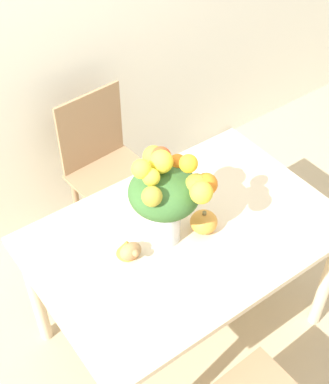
{
  "coord_description": "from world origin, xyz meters",
  "views": [
    {
      "loc": [
        -0.96,
        -1.16,
        2.42
      ],
      "look_at": [
        -0.09,
        0.03,
        0.99
      ],
      "focal_mm": 50.0,
      "sensor_mm": 36.0,
      "label": 1
    }
  ],
  "objects": [
    {
      "name": "turkey_figurine",
      "position": [
        -0.26,
        0.04,
        0.77
      ],
      "size": [
        0.09,
        0.12,
        0.08
      ],
      "color": "#A87A4C",
      "rests_on": "dining_table"
    },
    {
      "name": "dining_table",
      "position": [
        0.0,
        0.0,
        0.63
      ],
      "size": [
        1.29,
        0.86,
        0.73
      ],
      "color": "beige",
      "rests_on": "ground_plane"
    },
    {
      "name": "ground_plane",
      "position": [
        0.0,
        0.0,
        0.0
      ],
      "size": [
        12.0,
        12.0,
        0.0
      ],
      "primitive_type": "plane",
      "color": "tan"
    },
    {
      "name": "dining_chair_near_window",
      "position": [
        0.09,
        0.8,
        0.47
      ],
      "size": [
        0.45,
        0.45,
        0.9
      ],
      "rotation": [
        0.0,
        0.0,
        0.08
      ],
      "color": "#9E7A56",
      "rests_on": "ground_plane"
    },
    {
      "name": "pumpkin",
      "position": [
        0.07,
        -0.03,
        0.78
      ],
      "size": [
        0.12,
        0.12,
        0.11
      ],
      "color": "gold",
      "rests_on": "dining_table"
    },
    {
      "name": "flower_vase",
      "position": [
        -0.08,
        0.03,
        0.98
      ],
      "size": [
        0.31,
        0.34,
        0.45
      ],
      "color": "silver",
      "rests_on": "dining_table"
    }
  ]
}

